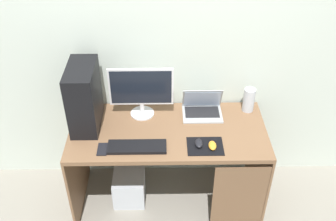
{
  "coord_description": "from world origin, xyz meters",
  "views": [
    {
      "loc": [
        -0.04,
        -2.31,
        2.67
      ],
      "look_at": [
        0.0,
        0.0,
        0.95
      ],
      "focal_mm": 42.14,
      "sensor_mm": 36.0,
      "label": 1
    }
  ],
  "objects_px": {
    "pc_tower": "(84,97)",
    "keyboard": "(137,147)",
    "monitor": "(141,91)",
    "cell_phone": "(102,149)",
    "subwoofer": "(129,188)",
    "speaker": "(249,100)",
    "laptop": "(202,108)",
    "mouse_right": "(212,145)",
    "mouse_left": "(199,143)"
  },
  "relations": [
    {
      "from": "keyboard",
      "to": "mouse_right",
      "type": "relative_size",
      "value": 4.38
    },
    {
      "from": "pc_tower",
      "to": "mouse_left",
      "type": "height_order",
      "value": "pc_tower"
    },
    {
      "from": "keyboard",
      "to": "monitor",
      "type": "bearing_deg",
      "value": 86.75
    },
    {
      "from": "monitor",
      "to": "mouse_right",
      "type": "xyz_separation_m",
      "value": [
        0.52,
        -0.4,
        -0.2
      ]
    },
    {
      "from": "keyboard",
      "to": "mouse_left",
      "type": "height_order",
      "value": "mouse_left"
    },
    {
      "from": "monitor",
      "to": "keyboard",
      "type": "bearing_deg",
      "value": -93.25
    },
    {
      "from": "monitor",
      "to": "cell_phone",
      "type": "relative_size",
      "value": 3.79
    },
    {
      "from": "keyboard",
      "to": "mouse_right",
      "type": "height_order",
      "value": "mouse_right"
    },
    {
      "from": "pc_tower",
      "to": "mouse_right",
      "type": "distance_m",
      "value": 1.0
    },
    {
      "from": "mouse_left",
      "to": "pc_tower",
      "type": "bearing_deg",
      "value": 161.97
    },
    {
      "from": "monitor",
      "to": "subwoofer",
      "type": "height_order",
      "value": "monitor"
    },
    {
      "from": "laptop",
      "to": "monitor",
      "type": "bearing_deg",
      "value": -178.37
    },
    {
      "from": "speaker",
      "to": "subwoofer",
      "type": "distance_m",
      "value": 1.25
    },
    {
      "from": "pc_tower",
      "to": "subwoofer",
      "type": "bearing_deg",
      "value": -16.42
    },
    {
      "from": "speaker",
      "to": "mouse_left",
      "type": "relative_size",
      "value": 2.07
    },
    {
      "from": "speaker",
      "to": "mouse_left",
      "type": "distance_m",
      "value": 0.61
    },
    {
      "from": "pc_tower",
      "to": "monitor",
      "type": "relative_size",
      "value": 1.01
    },
    {
      "from": "cell_phone",
      "to": "subwoofer",
      "type": "distance_m",
      "value": 0.7
    },
    {
      "from": "mouse_left",
      "to": "mouse_right",
      "type": "xyz_separation_m",
      "value": [
        0.09,
        -0.03,
        0.0
      ]
    },
    {
      "from": "keyboard",
      "to": "mouse_left",
      "type": "bearing_deg",
      "value": 2.59
    },
    {
      "from": "pc_tower",
      "to": "keyboard",
      "type": "xyz_separation_m",
      "value": [
        0.39,
        -0.29,
        -0.24
      ]
    },
    {
      "from": "monitor",
      "to": "laptop",
      "type": "relative_size",
      "value": 1.58
    },
    {
      "from": "monitor",
      "to": "laptop",
      "type": "height_order",
      "value": "monitor"
    },
    {
      "from": "mouse_left",
      "to": "laptop",
      "type": "bearing_deg",
      "value": 81.83
    },
    {
      "from": "mouse_left",
      "to": "monitor",
      "type": "bearing_deg",
      "value": 137.98
    },
    {
      "from": "monitor",
      "to": "mouse_right",
      "type": "distance_m",
      "value": 0.69
    },
    {
      "from": "pc_tower",
      "to": "speaker",
      "type": "xyz_separation_m",
      "value": [
        1.26,
        0.16,
        -0.15
      ]
    },
    {
      "from": "monitor",
      "to": "pc_tower",
      "type": "bearing_deg",
      "value": -165.59
    },
    {
      "from": "pc_tower",
      "to": "monitor",
      "type": "height_order",
      "value": "pc_tower"
    },
    {
      "from": "laptop",
      "to": "mouse_right",
      "type": "bearing_deg",
      "value": -84.7
    },
    {
      "from": "keyboard",
      "to": "cell_phone",
      "type": "bearing_deg",
      "value": -176.71
    },
    {
      "from": "monitor",
      "to": "laptop",
      "type": "bearing_deg",
      "value": 1.63
    },
    {
      "from": "monitor",
      "to": "cell_phone",
      "type": "bearing_deg",
      "value": -123.07
    },
    {
      "from": "mouse_left",
      "to": "mouse_right",
      "type": "distance_m",
      "value": 0.1
    },
    {
      "from": "pc_tower",
      "to": "cell_phone",
      "type": "height_order",
      "value": "pc_tower"
    },
    {
      "from": "monitor",
      "to": "cell_phone",
      "type": "distance_m",
      "value": 0.54
    },
    {
      "from": "mouse_right",
      "to": "mouse_left",
      "type": "bearing_deg",
      "value": 165.26
    },
    {
      "from": "mouse_left",
      "to": "mouse_right",
      "type": "relative_size",
      "value": 1.0
    },
    {
      "from": "speaker",
      "to": "cell_phone",
      "type": "bearing_deg",
      "value": -157.57
    },
    {
      "from": "speaker",
      "to": "mouse_left",
      "type": "bearing_deg",
      "value": -135.07
    },
    {
      "from": "mouse_left",
      "to": "subwoofer",
      "type": "bearing_deg",
      "value": 161.15
    },
    {
      "from": "keyboard",
      "to": "mouse_right",
      "type": "bearing_deg",
      "value": -0.53
    },
    {
      "from": "mouse_left",
      "to": "cell_phone",
      "type": "xyz_separation_m",
      "value": [
        -0.69,
        -0.03,
        -0.02
      ]
    },
    {
      "from": "laptop",
      "to": "mouse_left",
      "type": "distance_m",
      "value": 0.4
    },
    {
      "from": "pc_tower",
      "to": "speaker",
      "type": "distance_m",
      "value": 1.28
    },
    {
      "from": "monitor",
      "to": "mouse_left",
      "type": "relative_size",
      "value": 5.13
    },
    {
      "from": "speaker",
      "to": "mouse_right",
      "type": "distance_m",
      "value": 0.57
    },
    {
      "from": "subwoofer",
      "to": "speaker",
      "type": "bearing_deg",
      "value": 13.75
    },
    {
      "from": "mouse_left",
      "to": "cell_phone",
      "type": "distance_m",
      "value": 0.69
    },
    {
      "from": "laptop",
      "to": "subwoofer",
      "type": "distance_m",
      "value": 0.94
    }
  ]
}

